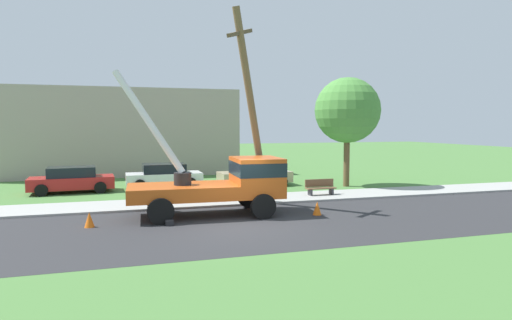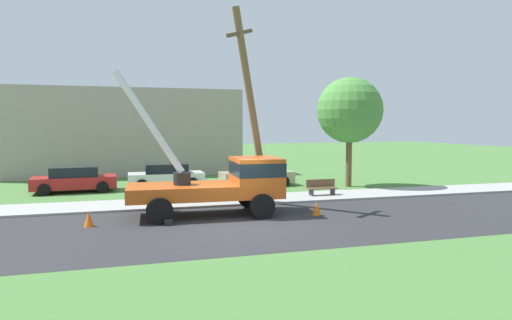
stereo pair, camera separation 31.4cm
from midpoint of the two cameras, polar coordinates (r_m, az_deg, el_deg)
The scene contains 14 objects.
ground_plane at distance 27.85m, azimuth -8.66°, elevation -3.13°, with size 120.00×120.00×0.00m, color #477538.
road_asphalt at distance 16.23m, azimuth -2.68°, elevation -8.57°, with size 80.00×7.47×0.01m, color #2B2B2D.
sidewalk_strip at distance 21.11m, azimuth -6.04°, elevation -5.40°, with size 80.00×2.73×0.10m, color #9E9E99.
utility_truck at distance 18.01m, azimuth -4.44°, elevation -2.73°, with size 6.76×3.21×5.98m.
leaning_utility_pole at distance 19.47m, azimuth -1.04°, elevation 6.84°, with size 2.62×2.41×8.71m.
traffic_cone_ahead at distance 18.17m, azimuth 7.54°, elevation -6.30°, with size 0.36×0.36×0.56m, color orange.
traffic_cone_behind at distance 17.04m, azimuth -21.54°, elevation -7.30°, with size 0.36×0.36×0.56m, color orange.
traffic_cone_curbside at distance 19.59m, azimuth -0.66°, elevation -5.47°, with size 0.36×0.36×0.56m, color orange.
parked_sedan_red at distance 26.09m, azimuth -23.34°, elevation -2.38°, with size 4.53×2.24×1.42m.
parked_sedan_white at distance 26.53m, azimuth -12.30°, elevation -2.01°, with size 4.44×2.08×1.42m.
parked_sedan_tan at distance 26.67m, azimuth -0.51°, elevation -1.87°, with size 4.50×2.19×1.42m.
park_bench at distance 22.81m, azimuth 8.05°, elevation -3.63°, with size 1.60×0.45×0.90m.
roadside_tree_near at distance 26.79m, azimuth 11.58°, elevation 6.37°, with size 3.94×3.94×6.58m.
lowrise_building_backdrop at distance 34.96m, azimuth -18.17°, elevation 3.50°, with size 18.00×6.00×6.40m, color #A5998C.
Camera 1 is at (-3.95, -15.30, 3.67)m, focal length 30.46 mm.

